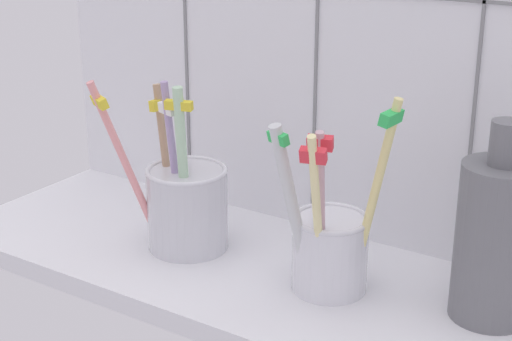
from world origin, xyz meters
The scene contains 5 objects.
counter_slab centered at (0.00, 0.00, 1.00)cm, with size 64.00×22.00×2.00cm, color silver.
tile_wall_back centered at (0.00, 12.00, 22.50)cm, with size 64.00×2.20×45.00cm.
toothbrush_cup_left centered at (-7.96, 0.00, 6.68)cm, with size 10.19×11.41×17.54cm.
toothbrush_cup_right centered at (7.93, -0.23, 6.41)cm, with size 9.49×10.30×18.36cm.
ceramic_vase centered at (21.23, 3.05, 9.04)cm, with size 6.54×6.54×16.94cm.
Camera 1 is at (37.10, -56.79, 36.49)cm, focal length 56.28 mm.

